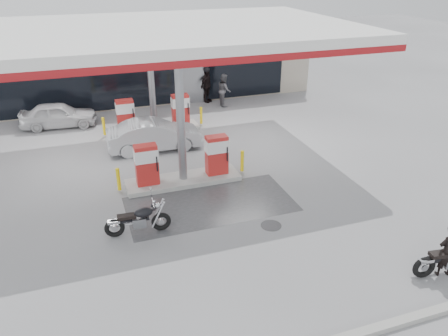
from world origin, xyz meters
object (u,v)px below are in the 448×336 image
object	(u,v)px
biker_main	(447,251)
parked_car_left	(60,96)
parked_car_right	(257,78)
sedan_white	(58,115)
pump_island_near	(183,166)
hatchback_silver	(154,135)
pump_island_far	(154,118)
attendant	(224,90)
biker_walking	(207,86)
parked_motorcycle	(139,220)

from	to	relation	value
biker_main	parked_car_left	size ratio (longest dim) A/B	0.39
biker_main	parked_car_right	distance (m)	19.79
parked_car_left	sedan_white	bearing A→B (deg)	-166.73
pump_island_near	biker_main	distance (m)	9.59
pump_island_near	hatchback_silver	world-z (taller)	pump_island_near
pump_island_far	sedan_white	size ratio (longest dim) A/B	1.34
attendant	pump_island_far	bearing A→B (deg)	127.26
sedan_white	attendant	size ratio (longest dim) A/B	2.01
sedan_white	hatchback_silver	size ratio (longest dim) A/B	0.89
pump_island_far	hatchback_silver	size ratio (longest dim) A/B	1.19
sedan_white	biker_walking	distance (m)	8.75
parked_motorcycle	biker_walking	size ratio (longest dim) A/B	1.03
pump_island_near	parked_car_left	xyz separation A→B (m)	(-4.50, 12.00, -0.12)
parked_motorcycle	pump_island_near	bearing A→B (deg)	57.57
parked_motorcycle	parked_car_left	bearing A→B (deg)	102.67
parked_motorcycle	sedan_white	distance (m)	11.45
parked_motorcycle	parked_car_left	distance (m)	15.17
biker_main	parked_motorcycle	bearing A→B (deg)	-19.61
pump_island_far	attendant	size ratio (longest dim) A/B	2.69
parked_car_right	pump_island_far	bearing A→B (deg)	130.96
attendant	parked_car_right	size ratio (longest dim) A/B	0.41
pump_island_near	biker_main	size ratio (longest dim) A/B	3.26
parked_car_right	attendant	bearing A→B (deg)	136.95
parked_motorcycle	sedan_white	xyz separation A→B (m)	(-2.39, 11.20, 0.17)
attendant	hatchback_silver	distance (m)	7.35
pump_island_far	sedan_white	bearing A→B (deg)	154.47
attendant	hatchback_silver	world-z (taller)	attendant
pump_island_far	parked_motorcycle	size ratio (longest dim) A/B	2.40
biker_main	parked_car_right	bearing A→B (deg)	-85.25
parked_car_right	biker_walking	size ratio (longest dim) A/B	2.23
pump_island_far	biker_main	world-z (taller)	pump_island_far
parked_car_left	biker_walking	world-z (taller)	biker_walking
attendant	biker_walking	size ratio (longest dim) A/B	0.92
pump_island_near	sedan_white	size ratio (longest dim) A/B	1.34
hatchback_silver	sedan_white	bearing A→B (deg)	43.93
biker_main	attendant	xyz separation A→B (m)	(-0.77, 16.63, 0.17)
parked_car_left	biker_walking	xyz separation A→B (m)	(8.49, -2.20, 0.44)
pump_island_far	pump_island_near	bearing A→B (deg)	-90.00
pump_island_near	attendant	distance (m)	10.01
attendant	biker_main	bearing A→B (deg)	-170.54
biker_main	pump_island_near	bearing A→B (deg)	-42.41
parked_car_right	hatchback_silver	bearing A→B (deg)	139.25
parked_motorcycle	parked_car_left	world-z (taller)	parked_car_left
biker_main	sedan_white	world-z (taller)	biker_main
pump_island_far	attendant	distance (m)	5.53
attendant	hatchback_silver	bearing A→B (deg)	141.84
hatchback_silver	biker_walking	world-z (taller)	biker_walking
attendant	parked_car_right	world-z (taller)	attendant
pump_island_near	pump_island_far	xyz separation A→B (m)	(0.00, 6.00, 0.00)
biker_walking	pump_island_far	bearing A→B (deg)	-177.28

